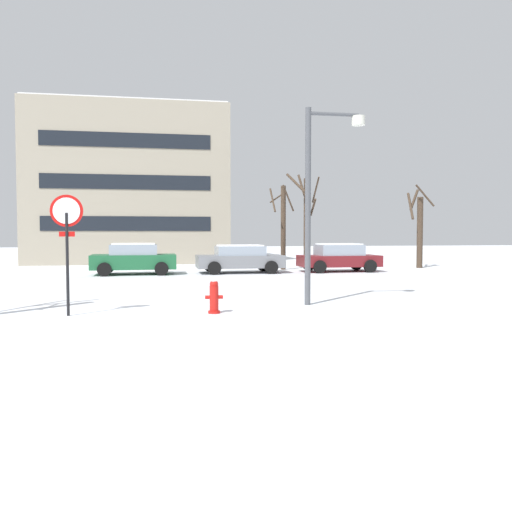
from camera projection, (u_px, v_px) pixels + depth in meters
The scene contains 12 objects.
ground_plane at pixel (168, 300), 15.10m from camera, with size 120.00×120.00×0.00m, color white.
road_surface at pixel (168, 286), 19.03m from camera, with size 80.00×9.98×0.00m.
stop_sign at pixel (67, 231), 12.17m from camera, with size 0.76×0.10×2.88m.
fire_hydrant at pixel (214, 296), 12.64m from camera, with size 0.44×0.30×0.85m.
street_lamp at pixel (319, 185), 14.05m from camera, with size 1.68×0.36×5.37m.
parked_car_green at pixel (134, 259), 24.54m from camera, with size 3.99×2.19×1.49m.
parked_car_gray at pixel (240, 258), 25.49m from camera, with size 4.31×2.23×1.39m.
parked_car_maroon at pixel (339, 257), 26.33m from camera, with size 4.11×2.12×1.44m.
tree_far_right at pixel (283, 225), 27.74m from camera, with size 1.28×1.35×4.53m.
tree_far_mid at pixel (306, 220), 28.35m from camera, with size 1.68×1.66×5.28m.
tree_far_left at pixel (419, 228), 29.07m from camera, with size 1.30×1.30×4.66m.
building_far_left at pixel (133, 189), 37.31m from camera, with size 12.82×11.56×10.33m.
Camera 1 is at (0.05, -15.25, 1.97)m, focal length 36.14 mm.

